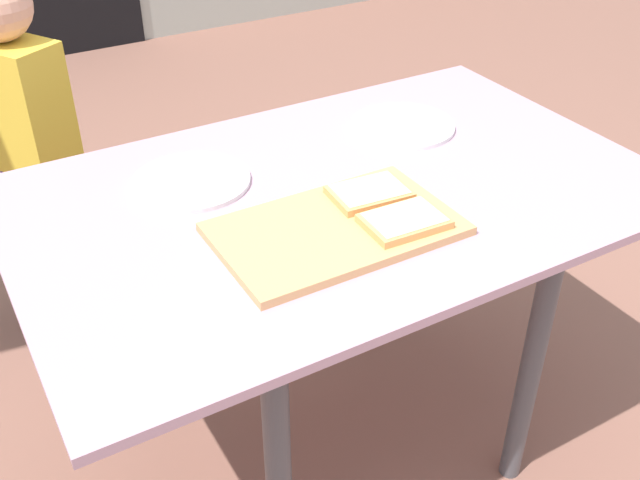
{
  "coord_description": "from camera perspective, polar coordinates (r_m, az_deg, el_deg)",
  "views": [
    {
      "loc": [
        -0.68,
        -1.1,
        1.47
      ],
      "look_at": [
        -0.04,
        0.0,
        0.61
      ],
      "focal_mm": 42.11,
      "sensor_mm": 36.0,
      "label": 1
    }
  ],
  "objects": [
    {
      "name": "plate_white_right",
      "position": [
        1.75,
        6.29,
        8.62
      ],
      "size": [
        0.24,
        0.24,
        0.01
      ],
      "primitive_type": "cylinder",
      "color": "silver",
      "rests_on": "dining_table"
    },
    {
      "name": "pizza_slice_far_right",
      "position": [
        1.44,
        3.77,
        3.61
      ],
      "size": [
        0.15,
        0.12,
        0.02
      ],
      "color": "#E29D5A",
      "rests_on": "cutting_board"
    },
    {
      "name": "child_left",
      "position": [
        2.1,
        -21.31,
        7.02
      ],
      "size": [
        0.24,
        0.28,
        1.03
      ],
      "color": "navy",
      "rests_on": "ground"
    },
    {
      "name": "cutting_board",
      "position": [
        1.36,
        1.21,
        0.85
      ],
      "size": [
        0.43,
        0.27,
        0.02
      ],
      "primitive_type": "cube",
      "color": "tan",
      "rests_on": "dining_table"
    },
    {
      "name": "plate_white_left",
      "position": [
        1.53,
        -9.77,
        4.42
      ],
      "size": [
        0.24,
        0.24,
        0.01
      ],
      "primitive_type": "cylinder",
      "color": "silver",
      "rests_on": "dining_table"
    },
    {
      "name": "ground_plane",
      "position": [
        1.96,
        1.12,
        -14.57
      ],
      "size": [
        16.0,
        16.0,
        0.0
      ],
      "primitive_type": "plane",
      "color": "brown"
    },
    {
      "name": "dining_table",
      "position": [
        1.54,
        1.38,
        0.82
      ],
      "size": [
        1.27,
        0.81,
        0.72
      ],
      "color": "#B78CA0",
      "rests_on": "ground"
    },
    {
      "name": "pizza_slice_near_right",
      "position": [
        1.36,
        6.42,
        1.46
      ],
      "size": [
        0.15,
        0.11,
        0.02
      ],
      "color": "#E29D5A",
      "rests_on": "cutting_board"
    }
  ]
}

